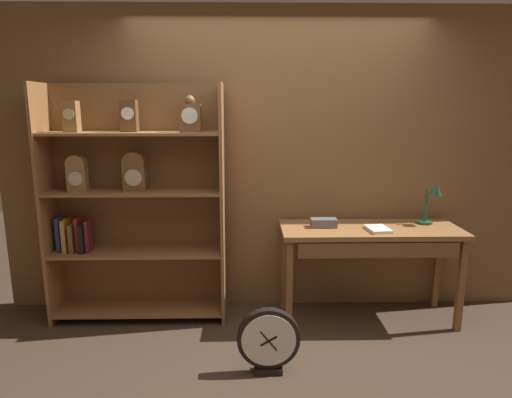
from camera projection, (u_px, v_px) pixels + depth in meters
The scene contains 8 objects.
ground_plane at pixel (289, 390), 2.85m from camera, with size 10.00×10.00×0.00m, color #3D2D21.
back_wood_panel at pixel (277, 163), 3.86m from camera, with size 4.80×0.05×2.60m, color brown.
bookshelf at pixel (132, 203), 3.67m from camera, with size 1.45×0.36×1.97m.
workbench at pixel (371, 240), 3.64m from camera, with size 1.47×0.55×0.81m.
desk_lamp at pixel (432, 200), 3.70m from camera, with size 0.19×0.19×0.36m.
toolbox_small at pixel (324, 223), 3.65m from camera, with size 0.21×0.11×0.07m, color #595960.
open_repair_manual at pixel (378, 229), 3.55m from camera, with size 0.16×0.22×0.03m, color silver.
round_clock_large at pixel (268, 340), 2.99m from camera, with size 0.43×0.11×0.47m.
Camera 1 is at (-0.27, -2.53, 1.79)m, focal length 31.19 mm.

